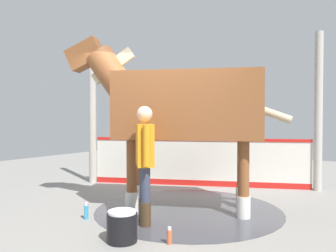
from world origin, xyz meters
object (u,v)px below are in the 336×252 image
at_px(horse, 181,107).
at_px(bottle_shampoo, 86,211).
at_px(handler, 145,157).
at_px(bottle_spray, 169,236).
at_px(wash_bucket, 122,226).

bearing_deg(horse, bottle_shampoo, 30.57).
distance_m(horse, handler, 1.12).
relative_size(bottle_shampoo, bottle_spray, 1.21).
bearing_deg(bottle_shampoo, handler, 112.85).
relative_size(handler, wash_bucket, 4.41).
distance_m(handler, bottle_spray, 1.17).
relative_size(horse, bottle_spray, 16.57).
xyz_separation_m(horse, handler, (0.88, -0.01, -0.69)).
bearing_deg(bottle_shampoo, horse, 146.02).
xyz_separation_m(horse, bottle_shampoo, (1.22, -0.82, -1.51)).
relative_size(handler, bottle_spray, 8.06).
xyz_separation_m(wash_bucket, bottle_spray, (-0.26, 0.50, -0.09)).
bearing_deg(bottle_spray, handler, -120.27).
bearing_deg(bottle_spray, wash_bucket, -62.04).
bearing_deg(bottle_spray, bottle_shampoo, -92.84).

